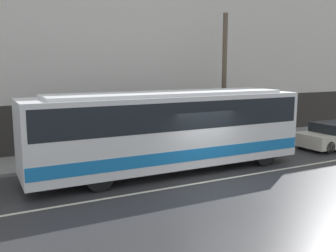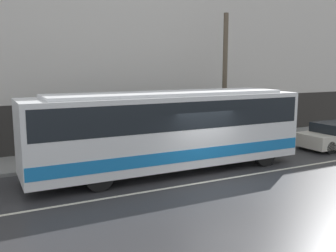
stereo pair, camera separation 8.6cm
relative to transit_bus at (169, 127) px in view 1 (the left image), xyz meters
name	(u,v)px [view 1 (the left image)]	position (x,y,z in m)	size (l,w,h in m)	color
ground_plane	(214,181)	(0.91, -1.91, -1.81)	(60.00, 60.00, 0.00)	#2D2D30
sidewalk	(152,150)	(0.91, 3.57, -1.74)	(60.00, 2.96, 0.14)	gray
building_facade	(138,56)	(0.91, 5.19, 2.94)	(60.00, 0.35, 9.84)	silver
lane_stripe	(214,181)	(0.91, -1.91, -1.81)	(54.00, 0.14, 0.01)	beige
transit_bus	(169,127)	(0.00, 0.00, 0.00)	(11.26, 2.56, 3.21)	white
sedan_white_front	(336,136)	(9.84, 0.00, -1.18)	(4.31, 1.88, 1.32)	beige
utility_pole_near	(224,80)	(4.78, 2.97, 1.70)	(0.25, 0.25, 6.72)	brown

